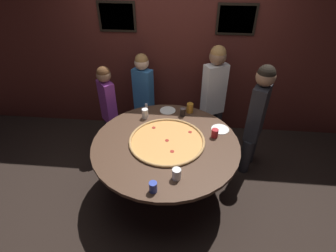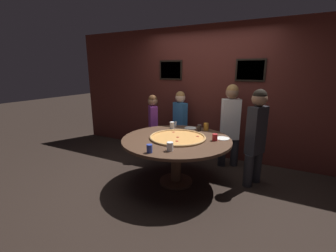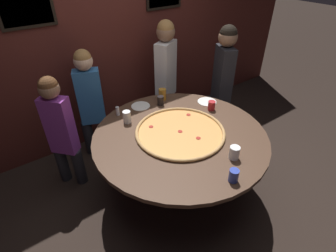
{
  "view_description": "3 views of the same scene",
  "coord_description": "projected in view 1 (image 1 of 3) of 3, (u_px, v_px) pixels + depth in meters",
  "views": [
    {
      "loc": [
        0.24,
        -2.28,
        2.61
      ],
      "look_at": [
        0.02,
        0.05,
        0.93
      ],
      "focal_mm": 28.0,
      "sensor_mm": 36.0,
      "label": 1
    },
    {
      "loc": [
        1.39,
        -2.97,
        1.76
      ],
      "look_at": [
        -0.1,
        -0.08,
        0.94
      ],
      "focal_mm": 24.0,
      "sensor_mm": 36.0,
      "label": 2
    },
    {
      "loc": [
        -1.27,
        -1.56,
        2.23
      ],
      "look_at": [
        -0.09,
        0.07,
        0.83
      ],
      "focal_mm": 28.0,
      "sensor_mm": 36.0,
      "label": 3
    }
  ],
  "objects": [
    {
      "name": "drink_cup_far_left",
      "position": [
        177.0,
        174.0,
        2.48
      ],
      "size": [
        0.09,
        0.09,
        0.12
      ],
      "primitive_type": "cylinder",
      "color": "white",
      "rests_on": "dining_table"
    },
    {
      "name": "diner_centre_back",
      "position": [
        108.0,
        104.0,
        3.67
      ],
      "size": [
        0.3,
        0.32,
        1.28
      ],
      "rotation": [
        0.0,
        0.0,
        2.3
      ],
      "color": "#232328",
      "rests_on": "ground_plane"
    },
    {
      "name": "back_wall",
      "position": [
        175.0,
        50.0,
        3.78
      ],
      "size": [
        6.4,
        0.08,
        2.6
      ],
      "color": "#4C1E19",
      "rests_on": "ground_plane"
    },
    {
      "name": "diner_side_left",
      "position": [
        257.0,
        115.0,
        3.23
      ],
      "size": [
        0.28,
        0.39,
        1.49
      ],
      "rotation": [
        0.0,
        0.0,
        -2.02
      ],
      "color": "#232328",
      "rests_on": "ground_plane"
    },
    {
      "name": "white_plate_near_front",
      "position": [
        220.0,
        129.0,
        3.15
      ],
      "size": [
        0.21,
        0.21,
        0.01
      ],
      "primitive_type": "cylinder",
      "color": "white",
      "rests_on": "dining_table"
    },
    {
      "name": "diner_side_right",
      "position": [
        214.0,
        91.0,
        3.69
      ],
      "size": [
        0.4,
        0.3,
        1.51
      ],
      "rotation": [
        0.0,
        0.0,
        -2.64
      ],
      "color": "#232328",
      "rests_on": "ground_plane"
    },
    {
      "name": "white_plate_right_side",
      "position": [
        168.0,
        110.0,
        3.49
      ],
      "size": [
        0.21,
        0.21,
        0.01
      ],
      "primitive_type": "cylinder",
      "color": "white",
      "rests_on": "dining_table"
    },
    {
      "name": "drink_cup_near_right",
      "position": [
        183.0,
        112.0,
        3.37
      ],
      "size": [
        0.07,
        0.07,
        0.11
      ],
      "primitive_type": "cylinder",
      "color": "black",
      "rests_on": "dining_table"
    },
    {
      "name": "ground_plane",
      "position": [
        166.0,
        187.0,
        3.38
      ],
      "size": [
        24.0,
        24.0,
        0.0
      ],
      "primitive_type": "plane",
      "color": "black"
    },
    {
      "name": "giant_pizza",
      "position": [
        167.0,
        141.0,
        2.96
      ],
      "size": [
        0.86,
        0.86,
        0.03
      ],
      "color": "#E0994C",
      "rests_on": "dining_table"
    },
    {
      "name": "diner_far_left",
      "position": [
        143.0,
        92.0,
        3.87
      ],
      "size": [
        0.36,
        0.24,
        1.35
      ],
      "rotation": [
        0.0,
        0.0,
        2.76
      ],
      "color": "#232328",
      "rests_on": "ground_plane"
    },
    {
      "name": "drink_cup_front_edge",
      "position": [
        145.0,
        114.0,
        3.32
      ],
      "size": [
        0.08,
        0.08,
        0.13
      ],
      "primitive_type": "cylinder",
      "color": "white",
      "rests_on": "dining_table"
    },
    {
      "name": "dining_table",
      "position": [
        166.0,
        151.0,
        3.02
      ],
      "size": [
        1.66,
        1.66,
        0.74
      ],
      "color": "#4C3323",
      "rests_on": "ground_plane"
    },
    {
      "name": "condiment_shaker",
      "position": [
        146.0,
        107.0,
        3.48
      ],
      "size": [
        0.04,
        0.04,
        0.1
      ],
      "color": "silver",
      "rests_on": "dining_table"
    },
    {
      "name": "drink_cup_centre_back",
      "position": [
        215.0,
        133.0,
        3.01
      ],
      "size": [
        0.08,
        0.08,
        0.1
      ],
      "primitive_type": "cylinder",
      "color": "#B22328",
      "rests_on": "dining_table"
    },
    {
      "name": "drink_cup_beside_pizza",
      "position": [
        190.0,
        108.0,
        3.43
      ],
      "size": [
        0.09,
        0.09,
        0.13
      ],
      "primitive_type": "cylinder",
      "color": "#BC7A23",
      "rests_on": "dining_table"
    },
    {
      "name": "drink_cup_far_right",
      "position": [
        153.0,
        187.0,
        2.35
      ],
      "size": [
        0.07,
        0.07,
        0.11
      ],
      "primitive_type": "cylinder",
      "color": "#384CB7",
      "rests_on": "dining_table"
    }
  ]
}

